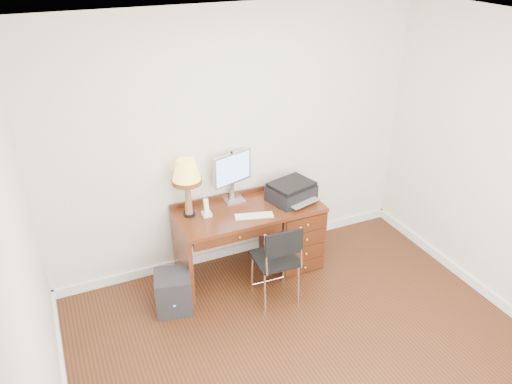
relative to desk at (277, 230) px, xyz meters
name	(u,v)px	position (x,y,z in m)	size (l,w,h in m)	color
ground	(314,358)	(-0.32, -1.40, -0.41)	(4.00, 4.00, 0.00)	#33180B
room_shell	(281,308)	(-0.32, -0.77, -0.36)	(4.00, 4.00, 4.00)	silver
desk	(277,230)	(0.00, 0.00, 0.00)	(1.50, 0.67, 0.75)	#592612
monitor	(233,171)	(-0.39, 0.24, 0.67)	(0.45, 0.22, 0.53)	silver
keyboard	(254,216)	(-0.34, -0.16, 0.34)	(0.38, 0.11, 0.01)	white
mouse_pad	(286,204)	(0.05, -0.09, 0.35)	(0.22, 0.22, 0.04)	black
printer	(291,191)	(0.16, -0.01, 0.44)	(0.53, 0.46, 0.20)	black
leg_lamp	(186,175)	(-0.92, 0.13, 0.78)	(0.29, 0.29, 0.60)	black
phone	(206,211)	(-0.76, 0.04, 0.39)	(0.09, 0.09, 0.18)	white
pen_cup	(276,195)	(0.03, 0.08, 0.38)	(0.07, 0.07, 0.09)	black
chair	(278,256)	(-0.27, -0.59, 0.12)	(0.43, 0.44, 0.87)	black
equipment_box	(173,292)	(-1.24, -0.29, -0.22)	(0.34, 0.34, 0.39)	black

